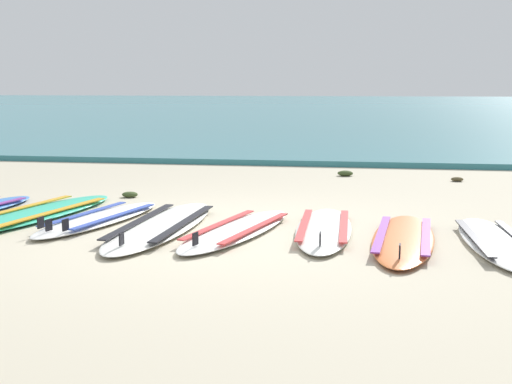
% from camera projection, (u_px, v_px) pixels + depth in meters
% --- Properties ---
extents(ground_plane, '(80.00, 80.00, 0.00)m').
position_uv_depth(ground_plane, '(213.00, 232.00, 6.54)').
color(ground_plane, '#B7AD93').
extents(sea, '(80.00, 60.00, 0.10)m').
position_uv_depth(sea, '(340.00, 106.00, 41.04)').
color(sea, teal).
rests_on(sea, ground).
extents(surfboard_1, '(1.19, 2.67, 0.18)m').
position_uv_depth(surfboard_1, '(35.00, 214.00, 7.28)').
color(surfboard_1, '#2DB793').
rests_on(surfboard_1, ground).
extents(surfboard_2, '(0.97, 2.12, 0.18)m').
position_uv_depth(surfboard_2, '(100.00, 219.00, 7.03)').
color(surfboard_2, white).
rests_on(surfboard_2, ground).
extents(surfboard_3, '(0.77, 2.58, 0.18)m').
position_uv_depth(surfboard_3, '(162.00, 225.00, 6.70)').
color(surfboard_3, silver).
rests_on(surfboard_3, ground).
extents(surfboard_4, '(1.05, 2.21, 0.18)m').
position_uv_depth(surfboard_4, '(237.00, 230.00, 6.49)').
color(surfboard_4, white).
rests_on(surfboard_4, ground).
extents(surfboard_5, '(0.57, 2.13, 0.18)m').
position_uv_depth(surfboard_5, '(324.00, 229.00, 6.54)').
color(surfboard_5, silver).
rests_on(surfboard_5, ground).
extents(surfboard_6, '(0.74, 2.23, 0.18)m').
position_uv_depth(surfboard_6, '(403.00, 238.00, 6.13)').
color(surfboard_6, orange).
rests_on(surfboard_6, ground).
extents(surfboard_7, '(0.62, 2.14, 0.18)m').
position_uv_depth(surfboard_7, '(496.00, 242.00, 6.00)').
color(surfboard_7, white).
rests_on(surfboard_7, ground).
extents(seaweed_clump_near_shoreline, '(0.18, 0.14, 0.06)m').
position_uv_depth(seaweed_clump_near_shoreline, '(457.00, 179.00, 9.95)').
color(seaweed_clump_near_shoreline, '#4C4228').
rests_on(seaweed_clump_near_shoreline, ground).
extents(seaweed_clump_mid_sand, '(0.20, 0.16, 0.07)m').
position_uv_depth(seaweed_clump_mid_sand, '(130.00, 194.00, 8.56)').
color(seaweed_clump_mid_sand, '#384723').
rests_on(seaweed_clump_mid_sand, ground).
extents(seaweed_clump_by_the_boards, '(0.24, 0.19, 0.08)m').
position_uv_depth(seaweed_clump_by_the_boards, '(345.00, 173.00, 10.52)').
color(seaweed_clump_by_the_boards, '#384723').
rests_on(seaweed_clump_by_the_boards, ground).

